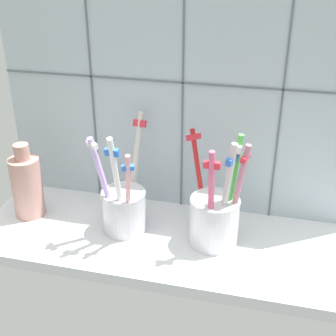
{
  "coord_description": "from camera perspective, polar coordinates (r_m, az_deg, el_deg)",
  "views": [
    {
      "loc": [
        15.14,
        -60.78,
        46.75
      ],
      "look_at": [
        0.0,
        0.79,
        14.52
      ],
      "focal_mm": 49.31,
      "sensor_mm": 36.0,
      "label": 1
    }
  ],
  "objects": [
    {
      "name": "counter_slab",
      "position": [
        0.78,
        -0.14,
        -9.2
      ],
      "size": [
        64.0,
        22.0,
        2.0
      ],
      "primitive_type": "cube",
      "color": "silver",
      "rests_on": "ground"
    },
    {
      "name": "tile_wall_back",
      "position": [
        0.78,
        1.98,
        8.86
      ],
      "size": [
        64.0,
        2.2,
        45.0
      ],
      "color": "#B2C1CC",
      "rests_on": "ground"
    },
    {
      "name": "toothbrush_cup_left",
      "position": [
        0.77,
        -5.49,
        -4.61
      ],
      "size": [
        8.11,
        14.91,
        18.89
      ],
      "color": "silver",
      "rests_on": "counter_slab"
    },
    {
      "name": "toothbrush_cup_right",
      "position": [
        0.74,
        5.85,
        -5.92
      ],
      "size": [
        10.88,
        10.61,
        18.88
      ],
      "color": "silver",
      "rests_on": "counter_slab"
    },
    {
      "name": "ceramic_vase",
      "position": [
        0.84,
        -17.05,
        -2.06
      ],
      "size": [
        5.25,
        5.25,
        13.56
      ],
      "color": "tan",
      "rests_on": "counter_slab"
    }
  ]
}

